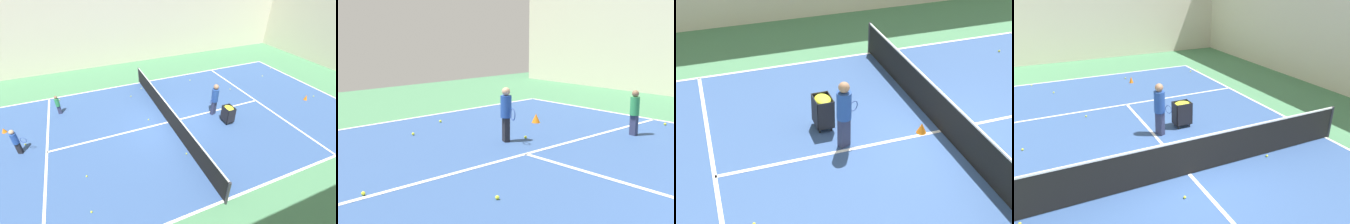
% 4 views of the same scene
% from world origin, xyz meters
% --- Properties ---
extents(line_baseline_near, '(10.25, 0.10, 0.00)m').
position_xyz_m(line_baseline_near, '(0.00, -10.65, 0.01)').
color(line_baseline_near, white).
rests_on(line_baseline_near, ground).
extents(line_service_near, '(10.25, 0.10, 0.00)m').
position_xyz_m(line_service_near, '(0.00, -5.86, 0.01)').
color(line_service_near, white).
rests_on(line_service_near, ground).
extents(player_near_baseline, '(0.33, 0.61, 1.28)m').
position_xyz_m(player_near_baseline, '(-0.39, -6.89, 0.73)').
color(player_near_baseline, black).
rests_on(player_near_baseline, ground).
extents(child_midcourt, '(0.25, 0.25, 1.12)m').
position_xyz_m(child_midcourt, '(-3.11, -5.24, 0.64)').
color(child_midcourt, '#2D3351').
rests_on(child_midcourt, ground).
extents(training_cone_1, '(0.23, 0.23, 0.25)m').
position_xyz_m(training_cone_1, '(-2.37, -7.84, 0.13)').
color(training_cone_1, orange).
rests_on(training_cone_1, ground).
extents(training_cone_4, '(0.20, 0.20, 0.33)m').
position_xyz_m(training_cone_4, '(-2.40, -9.08, 0.17)').
color(training_cone_4, orange).
rests_on(training_cone_4, ground).
extents(tennis_ball_0, '(0.07, 0.07, 0.07)m').
position_xyz_m(tennis_ball_0, '(3.60, -5.96, 0.04)').
color(tennis_ball_0, yellow).
rests_on(tennis_ball_0, ground).
extents(tennis_ball_3, '(0.07, 0.07, 0.07)m').
position_xyz_m(tennis_ball_3, '(2.13, -4.36, 0.04)').
color(tennis_ball_3, yellow).
rests_on(tennis_ball_3, ground).
extents(tennis_ball_4, '(0.07, 0.07, 0.07)m').
position_xyz_m(tennis_ball_4, '(-4.68, -5.26, 0.04)').
color(tennis_ball_4, yellow).
rests_on(tennis_ball_4, ground).
extents(tennis_ball_9, '(0.07, 0.07, 0.07)m').
position_xyz_m(tennis_ball_9, '(-0.45, -9.64, 0.04)').
color(tennis_ball_9, yellow).
rests_on(tennis_ball_9, ground).
extents(tennis_ball_11, '(0.07, 0.07, 0.07)m').
position_xyz_m(tennis_ball_11, '(0.88, -8.89, 0.04)').
color(tennis_ball_11, yellow).
rests_on(tennis_ball_11, ground).
extents(tennis_ball_15, '(0.07, 0.07, 0.07)m').
position_xyz_m(tennis_ball_15, '(-0.92, -6.79, 0.04)').
color(tennis_ball_15, yellow).
rests_on(tennis_ball_15, ground).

